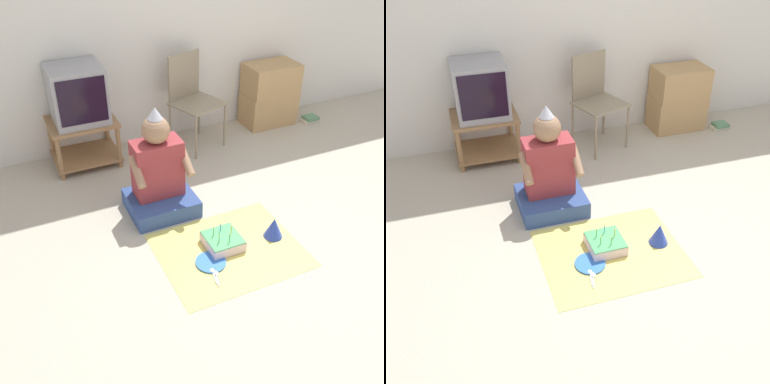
{
  "view_description": "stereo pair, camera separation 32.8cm",
  "coord_description": "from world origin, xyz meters",
  "views": [
    {
      "loc": [
        -1.75,
        -1.92,
        2.21
      ],
      "look_at": [
        -0.63,
        0.54,
        0.35
      ],
      "focal_mm": 42.0,
      "sensor_mm": 36.0,
      "label": 1
    },
    {
      "loc": [
        -1.45,
        -2.03,
        2.21
      ],
      "look_at": [
        -0.63,
        0.54,
        0.35
      ],
      "focal_mm": 42.0,
      "sensor_mm": 36.0,
      "label": 2
    }
  ],
  "objects": [
    {
      "name": "cardboard_box_stack",
      "position": [
        0.92,
        1.91,
        0.33
      ],
      "size": [
        0.56,
        0.36,
        0.67
      ],
      "color": "tan",
      "rests_on": "ground_plane"
    },
    {
      "name": "person_seated",
      "position": [
        -0.75,
        0.9,
        0.3
      ],
      "size": [
        0.53,
        0.46,
        0.89
      ],
      "color": "#334C8C",
      "rests_on": "ground_plane"
    },
    {
      "name": "party_hat_blue",
      "position": [
        -0.11,
        0.21,
        0.09
      ],
      "size": [
        0.14,
        0.14,
        0.16
      ],
      "color": "blue",
      "rests_on": "party_cloth"
    },
    {
      "name": "plastic_spoon_far",
      "position": [
        -0.69,
        0.02,
        0.01
      ],
      "size": [
        0.06,
        0.14,
        0.01
      ],
      "color": "white",
      "rests_on": "party_cloth"
    },
    {
      "name": "tv_stand",
      "position": [
        -1.12,
        1.88,
        0.26
      ],
      "size": [
        0.6,
        0.48,
        0.44
      ],
      "color": "#997047",
      "rests_on": "ground_plane"
    },
    {
      "name": "wall_back",
      "position": [
        0.0,
        2.15,
        1.27
      ],
      "size": [
        6.4,
        0.06,
        2.55
      ],
      "color": "silver",
      "rests_on": "ground_plane"
    },
    {
      "name": "paper_plate",
      "position": [
        -0.67,
        0.14,
        0.01
      ],
      "size": [
        0.22,
        0.22,
        0.01
      ],
      "color": "blue",
      "rests_on": "party_cloth"
    },
    {
      "name": "book_pile",
      "position": [
        1.37,
        1.73,
        0.03
      ],
      "size": [
        0.2,
        0.14,
        0.06
      ],
      "color": "beige",
      "rests_on": "ground_plane"
    },
    {
      "name": "tv",
      "position": [
        -1.12,
        1.89,
        0.69
      ],
      "size": [
        0.47,
        0.45,
        0.5
      ],
      "color": "#99999E",
      "rests_on": "tv_stand"
    },
    {
      "name": "plastic_spoon_near",
      "position": [
        -0.7,
        0.05,
        0.01
      ],
      "size": [
        0.05,
        0.14,
        0.01
      ],
      "color": "white",
      "rests_on": "party_cloth"
    },
    {
      "name": "party_cloth",
      "position": [
        -0.48,
        0.21,
        0.0
      ],
      "size": [
        1.03,
        0.83,
        0.01
      ],
      "color": "#EAD666",
      "rests_on": "ground_plane"
    },
    {
      "name": "folding_chair",
      "position": [
        -0.05,
        1.83,
        0.53
      ],
      "size": [
        0.55,
        0.53,
        0.9
      ],
      "color": "gray",
      "rests_on": "ground_plane"
    },
    {
      "name": "ground_plane",
      "position": [
        0.0,
        0.0,
        0.0
      ],
      "size": [
        16.0,
        16.0,
        0.0
      ],
      "primitive_type": "plane",
      "color": "#BCB29E"
    },
    {
      "name": "birthday_cake",
      "position": [
        -0.51,
        0.27,
        0.05
      ],
      "size": [
        0.26,
        0.26,
        0.16
      ],
      "color": "silver",
      "rests_on": "party_cloth"
    }
  ]
}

